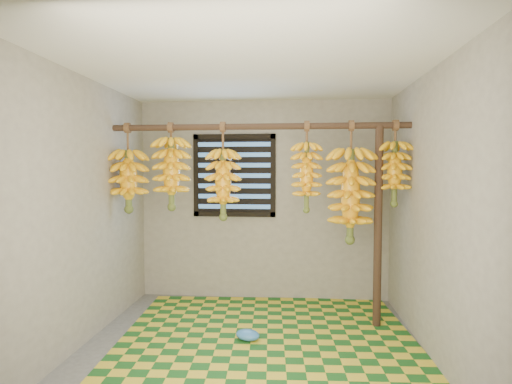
# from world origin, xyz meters

# --- Properties ---
(floor) EXTENTS (3.00, 3.00, 0.01)m
(floor) POSITION_xyz_m (0.00, 0.00, -0.01)
(floor) COLOR #545454
(floor) RESTS_ON ground
(ceiling) EXTENTS (3.00, 3.00, 0.01)m
(ceiling) POSITION_xyz_m (0.00, 0.00, 2.40)
(ceiling) COLOR silver
(ceiling) RESTS_ON wall_back
(wall_back) EXTENTS (3.00, 0.01, 2.40)m
(wall_back) POSITION_xyz_m (0.00, 1.50, 1.20)
(wall_back) COLOR gray
(wall_back) RESTS_ON floor
(wall_left) EXTENTS (0.01, 3.00, 2.40)m
(wall_left) POSITION_xyz_m (-1.50, 0.00, 1.20)
(wall_left) COLOR gray
(wall_left) RESTS_ON floor
(wall_right) EXTENTS (0.01, 3.00, 2.40)m
(wall_right) POSITION_xyz_m (1.50, 0.00, 1.20)
(wall_right) COLOR gray
(wall_right) RESTS_ON floor
(window) EXTENTS (1.00, 0.04, 1.00)m
(window) POSITION_xyz_m (-0.35, 1.48, 1.50)
(window) COLOR black
(window) RESTS_ON wall_back
(hanging_pole) EXTENTS (3.00, 0.06, 0.06)m
(hanging_pole) POSITION_xyz_m (0.00, 0.70, 2.00)
(hanging_pole) COLOR #3A271A
(hanging_pole) RESTS_ON wall_left
(support_post) EXTENTS (0.08, 0.08, 2.00)m
(support_post) POSITION_xyz_m (1.20, 0.70, 1.00)
(support_post) COLOR #3A271A
(support_post) RESTS_ON floor
(woven_mat) EXTENTS (2.83, 2.32, 0.01)m
(woven_mat) POSITION_xyz_m (0.12, 0.40, 0.01)
(woven_mat) COLOR #17501A
(woven_mat) RESTS_ON floor
(plastic_bag) EXTENTS (0.27, 0.24, 0.09)m
(plastic_bag) POSITION_xyz_m (-0.05, 0.23, 0.06)
(plastic_bag) COLOR #3270BB
(plastic_bag) RESTS_ON woven_mat
(banana_bunch_a) EXTENTS (0.38, 0.38, 0.92)m
(banana_bunch_a) POSITION_xyz_m (-1.35, 0.70, 1.45)
(banana_bunch_a) COLOR brown
(banana_bunch_a) RESTS_ON hanging_pole
(banana_bunch_b) EXTENTS (0.36, 0.36, 0.89)m
(banana_bunch_b) POSITION_xyz_m (-0.89, 0.70, 1.53)
(banana_bunch_b) COLOR brown
(banana_bunch_b) RESTS_ON hanging_pole
(banana_bunch_c) EXTENTS (0.32, 0.32, 0.99)m
(banana_bunch_c) POSITION_xyz_m (-0.35, 0.70, 1.42)
(banana_bunch_c) COLOR brown
(banana_bunch_c) RESTS_ON hanging_pole
(banana_bunch_d) EXTENTS (0.29, 0.29, 0.91)m
(banana_bunch_d) POSITION_xyz_m (0.49, 0.70, 1.50)
(banana_bunch_d) COLOR brown
(banana_bunch_d) RESTS_ON hanging_pole
(banana_bunch_e) EXTENTS (0.43, 0.43, 1.20)m
(banana_bunch_e) POSITION_xyz_m (0.93, 0.70, 1.31)
(banana_bunch_e) COLOR brown
(banana_bunch_e) RESTS_ON hanging_pole
(banana_bunch_f) EXTENTS (0.30, 0.30, 0.84)m
(banana_bunch_f) POSITION_xyz_m (1.35, 0.70, 1.53)
(banana_bunch_f) COLOR brown
(banana_bunch_f) RESTS_ON hanging_pole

